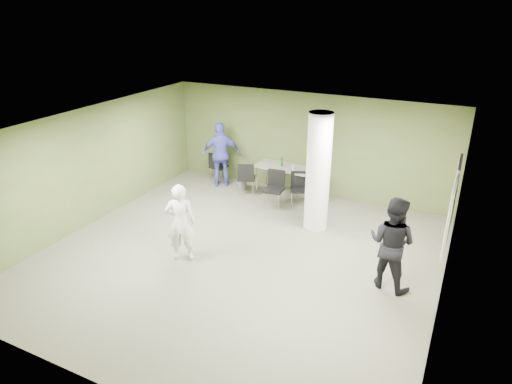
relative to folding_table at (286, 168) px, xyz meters
The scene contains 17 objects.
floor 3.65m from the folding_table, 83.24° to the right, with size 8.00×8.00×0.00m, color #525241.
ceiling 4.11m from the folding_table, 83.24° to the right, with size 8.00×8.00×0.00m, color white.
wall_back 0.89m from the folding_table, 47.13° to the left, with size 8.00×0.02×2.80m, color #495628.
wall_left 5.08m from the folding_table, 135.26° to the right, with size 0.02×8.00×2.80m, color #495628.
wall_right_cream 5.70m from the folding_table, 38.75° to the right, with size 0.02×8.00×2.80m, color beige.
column 2.19m from the folding_table, 47.45° to the right, with size 0.56×0.56×2.80m, color silver.
whiteboard 4.99m from the folding_table, 28.39° to the right, with size 0.05×2.30×1.30m.
wall_clock 5.19m from the folding_table, 28.38° to the right, with size 0.06×0.32×0.32m.
folding_table is the anchor object (origin of this frame).
wastebasket 1.42m from the folding_table, 169.35° to the right, with size 0.26×0.26×0.31m, color #4C4C4C.
chair_back_left 2.24m from the folding_table, behind, with size 0.48×0.48×0.90m.
chair_back_right 1.13m from the folding_table, 152.09° to the right, with size 0.61×0.61×0.95m.
chair_table_left 0.85m from the folding_table, 88.16° to the right, with size 0.52×0.52×0.96m.
chair_table_right 0.75m from the folding_table, 39.16° to the right, with size 0.57×0.57×0.87m.
woman_white 4.20m from the folding_table, 98.31° to the right, with size 0.62×0.40×1.69m, color silver.
man_black 4.76m from the folding_table, 43.25° to the right, with size 0.89×0.69×1.83m, color black.
man_blue 1.95m from the folding_table, behind, with size 1.11×0.46×1.90m, color #4748B0.
Camera 1 is at (4.04, -7.43, 5.06)m, focal length 32.00 mm.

